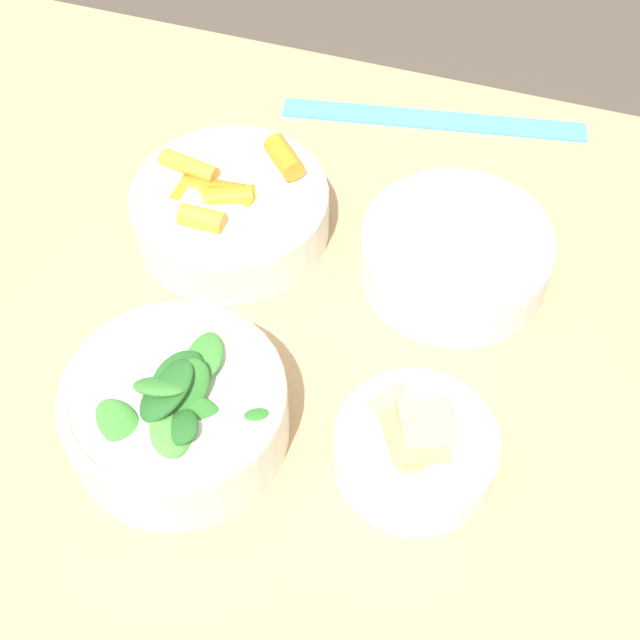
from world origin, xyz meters
name	(u,v)px	position (x,y,z in m)	size (l,w,h in m)	color
ground_plane	(294,633)	(0.00, 0.00, 0.00)	(10.00, 10.00, 0.00)	#4C4238
dining_table	(279,425)	(0.00, 0.00, 0.63)	(1.12, 0.81, 0.76)	tan
bowl_carrots	(230,208)	(-0.08, 0.12, 0.79)	(0.18, 0.18, 0.07)	silver
bowl_greens	(177,409)	(-0.04, -0.10, 0.80)	(0.17, 0.17, 0.10)	silver
bowl_beans_hotdog	(455,255)	(0.13, 0.13, 0.79)	(0.17, 0.17, 0.05)	silver
bowl_cookies	(416,446)	(0.14, -0.07, 0.78)	(0.13, 0.13, 0.05)	white
ruler	(433,120)	(0.06, 0.33, 0.76)	(0.32, 0.08, 0.00)	#4C99E0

